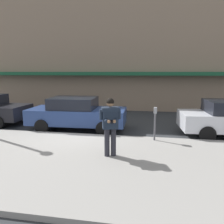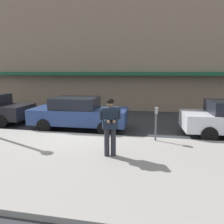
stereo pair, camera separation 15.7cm
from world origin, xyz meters
name	(u,v)px [view 2 (the right image)]	position (x,y,z in m)	size (l,w,h in m)	color
ground_plane	(80,135)	(0.00, 0.00, 0.00)	(80.00, 80.00, 0.00)	#2B2D30
sidewalk	(81,161)	(1.00, -2.85, 0.07)	(32.00, 5.30, 0.14)	gray
curb_paint_line	(103,136)	(1.00, 0.05, 0.00)	(28.00, 0.12, 0.01)	silver
storefront_facade	(128,14)	(1.00, 8.49, 7.00)	(28.00, 4.70, 14.02)	#84705B
parked_sedan_mid	(79,113)	(-0.39, 0.90, 0.79)	(4.54, 2.02, 1.54)	navy
man_texting_on_phone	(110,121)	(1.83, -2.45, 1.25)	(0.62, 0.64, 1.81)	#23232B
parking_meter	(156,119)	(3.21, -0.60, 0.97)	(0.12, 0.18, 1.27)	#4C4C51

